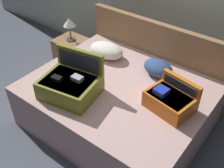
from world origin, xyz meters
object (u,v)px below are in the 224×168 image
Objects in this scene: hard_case_medium at (170,100)px; pillow_center_head at (106,50)px; table_lamp at (69,24)px; bed at (118,105)px; pillow_near_headboard at (158,68)px; nightstand at (73,54)px; hard_case_large at (71,84)px.

pillow_center_head is (-1.07, 0.36, -0.02)m from hard_case_medium.
bed is at bearing -22.91° from table_lamp.
pillow_near_headboard is 0.82× the size of pillow_center_head.
bed reaches higher than nightstand.
pillow_center_head is 0.87m from nightstand.
pillow_near_headboard is (0.54, 0.84, -0.04)m from hard_case_large.
pillow_near_headboard is (-0.37, 0.41, -0.02)m from hard_case_medium.
hard_case_large reaches higher than table_lamp.
table_lamp is (-0.76, 0.13, 0.09)m from pillow_center_head.
bed is 5.17× the size of pillow_near_headboard.
pillow_center_head is at bearing -10.00° from table_lamp.
bed is 0.71m from pillow_center_head.
bed is 1.34m from nightstand.
pillow_center_head is (-0.47, 0.39, 0.36)m from bed.
nightstand is at bearing 124.37° from hard_case_large.
hard_case_medium is 0.56m from pillow_near_headboard.
table_lamp is (-1.23, 0.52, 0.45)m from bed.
bed is at bearing 41.45° from hard_case_large.
pillow_center_head is 0.96× the size of nightstand.
bed is 3.92× the size of hard_case_medium.
table_lamp is at bearing 175.28° from hard_case_medium.
hard_case_medium is 1.13m from pillow_center_head.
pillow_center_head is at bearing 140.83° from bed.
hard_case_medium reaches higher than bed.
hard_case_medium is at bearing 14.64° from hard_case_large.
pillow_near_headboard reaches higher than bed.
nightstand is at bearing 90.00° from table_lamp.
pillow_center_head is at bearing 171.84° from hard_case_medium.
bed is 0.71m from hard_case_medium.
hard_case_medium is at bearing -18.50° from pillow_center_head.
hard_case_medium reaches higher than pillow_near_headboard.
table_lamp is at bearing 124.37° from hard_case_large.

